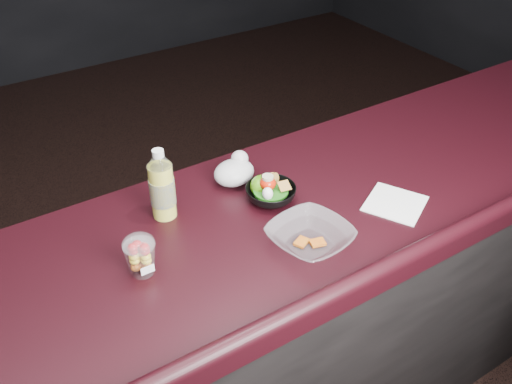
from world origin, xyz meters
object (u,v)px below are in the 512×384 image
at_px(green_apple, 262,186).
at_px(fruit_cup, 140,255).
at_px(lemonade_bottle, 162,189).
at_px(snack_bowl, 270,193).
at_px(takeout_bowl, 310,237).

bearing_deg(green_apple, fruit_cup, -165.27).
bearing_deg(lemonade_bottle, snack_bowl, -19.62).
xyz_separation_m(lemonade_bottle, fruit_cup, (-0.15, -0.19, -0.03)).
bearing_deg(takeout_bowl, green_apple, 86.40).
bearing_deg(fruit_cup, snack_bowl, 10.24).
xyz_separation_m(green_apple, snack_bowl, (0.01, -0.03, -0.01)).
relative_size(green_apple, snack_bowl, 0.41).
distance_m(lemonade_bottle, takeout_bowl, 0.43).
xyz_separation_m(fruit_cup, snack_bowl, (0.44, 0.08, -0.03)).
xyz_separation_m(snack_bowl, takeout_bowl, (-0.02, -0.22, -0.00)).
distance_m(lemonade_bottle, fruit_cup, 0.24).
relative_size(lemonade_bottle, fruit_cup, 1.87).
xyz_separation_m(lemonade_bottle, green_apple, (0.29, -0.07, -0.06)).
distance_m(green_apple, takeout_bowl, 0.26).
height_order(fruit_cup, snack_bowl, fruit_cup).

